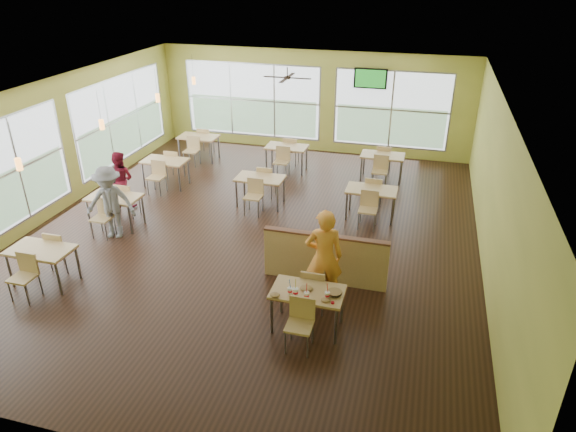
# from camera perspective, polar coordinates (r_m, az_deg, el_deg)

# --- Properties ---
(room) EXTENTS (12.00, 12.04, 3.20)m
(room) POSITION_cam_1_polar(r_m,az_deg,el_deg) (11.21, -4.17, 5.40)
(room) COLOR black
(room) RESTS_ON ground
(window_bays) EXTENTS (9.24, 10.24, 2.38)m
(window_bays) POSITION_cam_1_polar(r_m,az_deg,el_deg) (14.91, -10.01, 9.96)
(window_bays) COLOR white
(window_bays) RESTS_ON room
(main_table) EXTENTS (1.22, 1.52, 0.87)m
(main_table) POSITION_cam_1_polar(r_m,az_deg,el_deg) (8.61, 2.19, -8.95)
(main_table) COLOR #DAAF75
(main_table) RESTS_ON floor
(half_wall_divider) EXTENTS (2.40, 0.14, 1.04)m
(half_wall_divider) POSITION_cam_1_polar(r_m,az_deg,el_deg) (9.86, 4.13, -4.73)
(half_wall_divider) COLOR #DAAF75
(half_wall_divider) RESTS_ON floor
(dining_tables) EXTENTS (6.92, 8.72, 0.87)m
(dining_tables) POSITION_cam_1_polar(r_m,az_deg,el_deg) (13.40, -5.89, 4.49)
(dining_tables) COLOR #DAAF75
(dining_tables) RESTS_ON floor
(pendant_lights) EXTENTS (0.11, 7.31, 0.86)m
(pendant_lights) POSITION_cam_1_polar(r_m,az_deg,el_deg) (12.89, -17.10, 11.12)
(pendant_lights) COLOR #2D2119
(pendant_lights) RESTS_ON ceiling
(ceiling_fan) EXTENTS (1.25, 1.25, 0.29)m
(ceiling_fan) POSITION_cam_1_polar(r_m,az_deg,el_deg) (13.59, -0.08, 15.14)
(ceiling_fan) COLOR #2D2119
(ceiling_fan) RESTS_ON ceiling
(tv_backwall) EXTENTS (1.00, 0.07, 0.60)m
(tv_backwall) POSITION_cam_1_polar(r_m,az_deg,el_deg) (16.15, 9.15, 14.85)
(tv_backwall) COLOR black
(tv_backwall) RESTS_ON wall_back
(man_plaid) EXTENTS (0.77, 0.61, 1.85)m
(man_plaid) POSITION_cam_1_polar(r_m,az_deg,el_deg) (9.12, 4.00, -4.58)
(man_plaid) COLOR orange
(man_plaid) RESTS_ON floor
(patron_maroon) EXTENTS (0.73, 0.58, 1.46)m
(patron_maroon) POSITION_cam_1_polar(r_m,az_deg,el_deg) (13.48, -18.16, 3.86)
(patron_maroon) COLOR maroon
(patron_maroon) RESTS_ON floor
(patron_grey) EXTENTS (1.21, 0.87, 1.69)m
(patron_grey) POSITION_cam_1_polar(r_m,az_deg,el_deg) (11.98, -19.16, 1.44)
(patron_grey) COLOR slate
(patron_grey) RESTS_ON floor
(cup_blue) EXTENTS (0.09, 0.09, 0.31)m
(cup_blue) POSITION_cam_1_polar(r_m,az_deg,el_deg) (8.43, 0.22, -8.29)
(cup_blue) COLOR white
(cup_blue) RESTS_ON main_table
(cup_yellow) EXTENTS (0.10, 0.10, 0.36)m
(cup_yellow) POSITION_cam_1_polar(r_m,az_deg,el_deg) (8.38, 0.84, -8.43)
(cup_yellow) COLOR white
(cup_yellow) RESTS_ON main_table
(cup_red_near) EXTENTS (0.09, 0.09, 0.33)m
(cup_red_near) POSITION_cam_1_polar(r_m,az_deg,el_deg) (8.32, 2.08, -8.78)
(cup_red_near) COLOR white
(cup_red_near) RESTS_ON main_table
(cup_red_far) EXTENTS (0.09, 0.09, 0.31)m
(cup_red_far) POSITION_cam_1_polar(r_m,az_deg,el_deg) (8.35, 4.38, -8.73)
(cup_red_far) COLOR white
(cup_red_far) RESTS_ON main_table
(food_basket) EXTENTS (0.25, 0.25, 0.06)m
(food_basket) POSITION_cam_1_polar(r_m,az_deg,el_deg) (8.47, 5.19, -8.48)
(food_basket) COLOR black
(food_basket) RESTS_ON main_table
(ketchup_cup) EXTENTS (0.06, 0.06, 0.02)m
(ketchup_cup) POSITION_cam_1_polar(r_m,az_deg,el_deg) (8.28, 4.99, -9.58)
(ketchup_cup) COLOR #B7020C
(ketchup_cup) RESTS_ON main_table
(wrapper_left) EXTENTS (0.18, 0.16, 0.04)m
(wrapper_left) POSITION_cam_1_polar(r_m,az_deg,el_deg) (8.41, -1.47, -8.74)
(wrapper_left) COLOR #AA8452
(wrapper_left) RESTS_ON main_table
(wrapper_mid) EXTENTS (0.25, 0.24, 0.05)m
(wrapper_mid) POSITION_cam_1_polar(r_m,az_deg,el_deg) (8.56, 2.04, -8.00)
(wrapper_mid) COLOR #AA8452
(wrapper_mid) RESTS_ON main_table
(wrapper_right) EXTENTS (0.19, 0.18, 0.04)m
(wrapper_right) POSITION_cam_1_polar(r_m,az_deg,el_deg) (8.32, 4.20, -9.28)
(wrapper_right) COLOR #AA8452
(wrapper_right) RESTS_ON main_table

